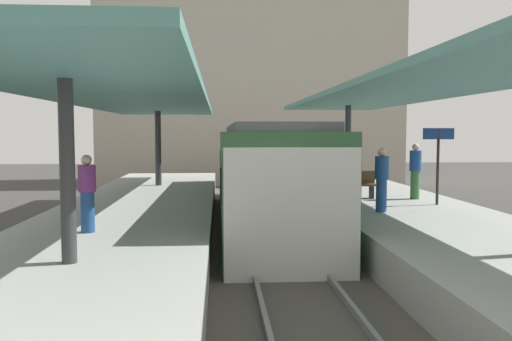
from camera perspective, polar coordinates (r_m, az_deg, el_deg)
ground_plane at (r=13.88m, az=1.93°, el=-8.74°), size 80.00×80.00×0.00m
platform_left at (r=13.91m, az=-13.94°, el=-6.73°), size 4.40×28.00×1.00m
platform_right at (r=14.66m, az=16.97°, el=-6.23°), size 4.40×28.00×1.00m
track_ballast at (r=13.86m, az=1.93°, el=-8.34°), size 3.20×28.00×0.20m
rail_near_side at (r=13.77m, az=-1.07°, el=-7.70°), size 0.08×28.00×0.14m
rail_far_side at (r=13.91m, az=4.91°, el=-7.59°), size 0.08×28.00×0.14m
commuter_train at (r=16.59m, az=0.87°, el=-0.59°), size 2.78×12.96×3.10m
canopy_left at (r=15.08m, az=-13.24°, el=7.35°), size 4.18×21.00×3.08m
canopy_right at (r=15.79m, az=15.42°, el=8.03°), size 4.18×21.00×3.33m
platform_bench at (r=17.15m, az=10.46°, el=-1.39°), size 1.40×0.41×0.86m
platform_sign at (r=16.12m, az=18.96°, el=2.24°), size 0.90×0.08×2.21m
passenger_near_bench at (r=14.28m, az=13.32°, el=-0.87°), size 0.36×0.36×1.68m
passenger_mid_platform at (r=11.60m, az=-17.66°, el=-2.24°), size 0.36×0.36×1.62m
passenger_far_end at (r=17.37m, az=16.72°, el=0.04°), size 0.36×0.36×1.74m
station_building_backdrop at (r=33.61m, az=-0.66°, el=8.21°), size 18.00×6.00×11.00m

